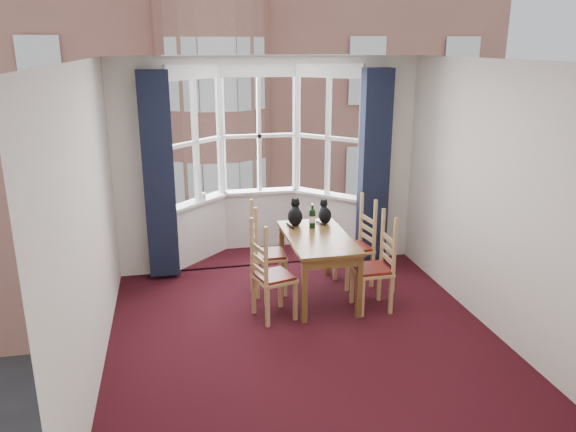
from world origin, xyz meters
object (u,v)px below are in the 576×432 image
object	(u,v)px
chair_left_far	(262,256)
chair_right_near	(380,270)
chair_left_near	(267,279)
cat_left	(295,215)
dining_table	(318,244)
chair_right_far	(361,248)
cat_right	(325,214)
wine_bottle	(312,218)
candle_tall	(204,197)

from	to	relation	value
chair_left_far	chair_right_near	world-z (taller)	same
chair_left_near	cat_left	xyz separation A→B (m)	(0.52, 0.91, 0.43)
dining_table	chair_right_far	bearing A→B (deg)	24.49
chair_right_near	chair_left_far	bearing A→B (deg)	150.68
chair_left_near	cat_right	world-z (taller)	cat_right
dining_table	cat_right	size ratio (longest dim) A/B	4.39
chair_left_near	chair_right_near	size ratio (longest dim) A/B	1.00
wine_bottle	chair_left_near	bearing A→B (deg)	-132.79
chair_left_far	candle_tall	xyz separation A→B (m)	(-0.60, 1.26, 0.45)
cat_right	wine_bottle	size ratio (longest dim) A/B	1.02
dining_table	wine_bottle	xyz separation A→B (m)	(0.01, 0.31, 0.23)
dining_table	wine_bottle	world-z (taller)	wine_bottle
dining_table	chair_right_near	size ratio (longest dim) A/B	1.48
chair_left_far	cat_right	size ratio (longest dim) A/B	2.98
chair_right_near	cat_left	size ratio (longest dim) A/B	2.64
chair_left_near	chair_left_far	xyz separation A→B (m)	(0.06, 0.71, 0.00)
chair_right_near	cat_right	bearing A→B (deg)	113.57
chair_right_near	cat_left	distance (m)	1.28
dining_table	cat_left	bearing A→B (deg)	110.46
chair_left_far	chair_right_near	distance (m)	1.44
chair_left_far	cat_right	bearing A→B (deg)	14.65
dining_table	chair_left_far	bearing A→B (deg)	157.72
chair_right_far	cat_left	world-z (taller)	cat_left
chair_left_near	chair_right_far	xyz separation A→B (m)	(1.33, 0.74, 0.00)
cat_right	cat_left	bearing A→B (deg)	-177.45
chair_right_far	wine_bottle	world-z (taller)	wine_bottle
chair_right_far	cat_right	world-z (taller)	cat_right
chair_left_far	cat_left	world-z (taller)	cat_left
cat_left	dining_table	bearing A→B (deg)	-69.54
dining_table	chair_left_near	world-z (taller)	chair_left_near
dining_table	chair_right_near	xyz separation A→B (m)	(0.62, -0.44, -0.20)
chair_left_near	chair_right_near	xyz separation A→B (m)	(1.31, 0.01, 0.00)
chair_right_far	cat_left	size ratio (longest dim) A/B	2.64
dining_table	chair_left_near	bearing A→B (deg)	-147.10
chair_right_far	candle_tall	distance (m)	2.29
chair_left_far	candle_tall	size ratio (longest dim) A/B	8.83
dining_table	chair_right_far	distance (m)	0.73
chair_left_far	cat_left	size ratio (longest dim) A/B	2.64
chair_left_near	chair_right_near	world-z (taller)	same
chair_right_near	cat_left	bearing A→B (deg)	131.07
chair_left_far	candle_tall	distance (m)	1.47
chair_left_far	cat_left	xyz separation A→B (m)	(0.46, 0.20, 0.43)
dining_table	cat_left	distance (m)	0.55
chair_left_near	candle_tall	world-z (taller)	candle_tall
chair_left_near	chair_left_far	world-z (taller)	same
chair_left_near	cat_left	bearing A→B (deg)	60.31
chair_right_near	wine_bottle	distance (m)	1.06
cat_right	wine_bottle	bearing A→B (deg)	-140.09
dining_table	wine_bottle	size ratio (longest dim) A/B	4.48
chair_left_far	cat_right	distance (m)	0.97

